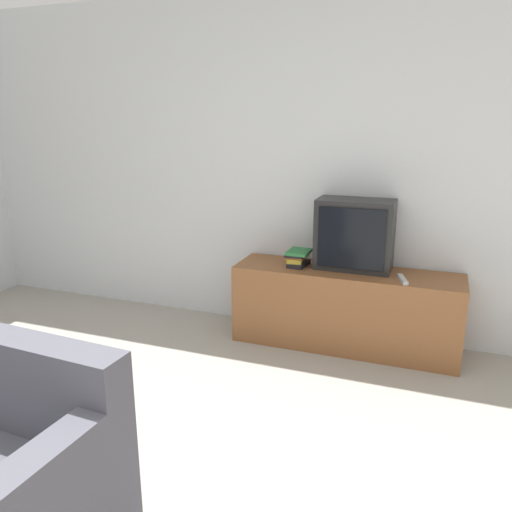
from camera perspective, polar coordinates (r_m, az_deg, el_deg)
The scene contains 5 objects.
wall_back at distance 3.93m, azimuth 5.07°, elevation 9.98°, with size 9.00×0.06×2.60m.
tv_stand at distance 3.81m, azimuth 10.12°, elevation -5.93°, with size 1.65×0.44×0.60m.
television at distance 3.71m, azimuth 11.19°, elevation 2.42°, with size 0.55×0.30×0.52m.
book_stack at distance 3.77m, azimuth 4.76°, elevation -0.18°, with size 0.17×0.22×0.12m.
remote_on_stand at distance 3.56m, azimuth 16.41°, elevation -2.58°, with size 0.09×0.20×0.02m.
Camera 1 is at (1.03, -0.74, 1.68)m, focal length 35.00 mm.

